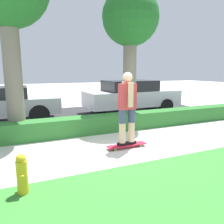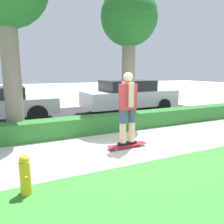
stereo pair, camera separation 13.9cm
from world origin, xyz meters
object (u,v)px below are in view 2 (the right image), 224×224
at_px(tree_mid, 129,23).
at_px(skater_person, 128,107).
at_px(fire_hydrant, 25,175).
at_px(parked_car_middle, 129,95).
at_px(skateboard, 127,145).

bearing_deg(tree_mid, skater_person, -118.82).
bearing_deg(fire_hydrant, parked_car_middle, 48.45).
bearing_deg(parked_car_middle, skater_person, -121.36).
bearing_deg(tree_mid, fire_hydrant, -137.37).
relative_size(skater_person, tree_mid, 0.39).
xyz_separation_m(parked_car_middle, fire_hydrant, (-4.90, -5.53, -0.45)).
distance_m(skater_person, tree_mid, 3.43).
xyz_separation_m(skater_person, parked_car_middle, (2.42, 4.29, -0.27)).
distance_m(skater_person, parked_car_middle, 4.93).
distance_m(skateboard, fire_hydrant, 2.79).
bearing_deg(tree_mid, parked_car_middle, 59.96).
distance_m(skater_person, fire_hydrant, 2.87).
height_order(skater_person, tree_mid, tree_mid).
bearing_deg(fire_hydrant, tree_mid, 42.63).
relative_size(skateboard, skater_person, 0.58).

